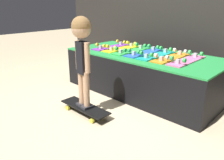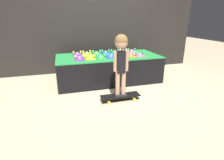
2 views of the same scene
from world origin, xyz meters
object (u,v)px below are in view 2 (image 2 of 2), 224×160
object	(u,v)px
skateboard_purple_on_rack	(78,56)
skateboard_yellow_on_rack	(88,56)
skateboard_pink_on_rack	(135,53)
skateboard_on_floor	(120,96)
child	(121,54)
skateboard_blue_on_rack	(108,55)
skateboard_green_on_rack	(99,55)
skateboard_teal_on_rack	(118,54)
skateboard_orange_on_rack	(127,54)

from	to	relation	value
skateboard_purple_on_rack	skateboard_yellow_on_rack	bearing A→B (deg)	3.93
skateboard_pink_on_rack	skateboard_on_floor	distance (m)	1.36
skateboard_pink_on_rack	child	size ratio (longest dim) A/B	0.69
skateboard_blue_on_rack	child	distance (m)	1.07
skateboard_purple_on_rack	skateboard_pink_on_rack	xyz separation A→B (m)	(1.28, -0.00, 0.00)
skateboard_green_on_rack	skateboard_pink_on_rack	world-z (taller)	same
skateboard_purple_on_rack	skateboard_blue_on_rack	world-z (taller)	same
skateboard_teal_on_rack	skateboard_orange_on_rack	world-z (taller)	same
skateboard_teal_on_rack	skateboard_on_floor	distance (m)	1.18
skateboard_purple_on_rack	skateboard_orange_on_rack	size ratio (longest dim) A/B	1.00
skateboard_purple_on_rack	child	world-z (taller)	child
skateboard_purple_on_rack	skateboard_pink_on_rack	size ratio (longest dim) A/B	1.00
skateboard_orange_on_rack	skateboard_pink_on_rack	world-z (taller)	same
skateboard_orange_on_rack	skateboard_teal_on_rack	bearing A→B (deg)	-177.28
skateboard_purple_on_rack	skateboard_orange_on_rack	xyz separation A→B (m)	(1.06, -0.00, 0.00)
skateboard_pink_on_rack	skateboard_teal_on_rack	bearing A→B (deg)	-178.26
skateboard_green_on_rack	skateboard_orange_on_rack	xyz separation A→B (m)	(0.64, 0.02, 0.00)
skateboard_purple_on_rack	skateboard_yellow_on_rack	size ratio (longest dim) A/B	1.00
skateboard_orange_on_rack	skateboard_blue_on_rack	bearing A→B (deg)	179.29
skateboard_purple_on_rack	skateboard_teal_on_rack	world-z (taller)	same
skateboard_green_on_rack	skateboard_on_floor	xyz separation A→B (m)	(0.15, -1.02, -0.51)
skateboard_teal_on_rack	skateboard_pink_on_rack	distance (m)	0.43
skateboard_green_on_rack	skateboard_teal_on_rack	size ratio (longest dim) A/B	1.00
skateboard_purple_on_rack	child	xyz separation A→B (m)	(0.58, -1.05, 0.22)
skateboard_yellow_on_rack	skateboard_green_on_rack	size ratio (longest dim) A/B	1.00
skateboard_pink_on_rack	skateboard_on_floor	xyz separation A→B (m)	(-0.70, -1.04, -0.51)
skateboard_green_on_rack	skateboard_on_floor	bearing A→B (deg)	-81.68
skateboard_green_on_rack	child	bearing A→B (deg)	-81.68
skateboard_purple_on_rack	skateboard_yellow_on_rack	xyz separation A→B (m)	(0.21, 0.01, 0.00)
skateboard_orange_on_rack	skateboard_pink_on_rack	bearing A→B (deg)	0.76
skateboard_yellow_on_rack	skateboard_pink_on_rack	world-z (taller)	same
skateboard_on_floor	child	bearing A→B (deg)	0.00
skateboard_yellow_on_rack	child	distance (m)	1.14
skateboard_green_on_rack	skateboard_blue_on_rack	xyz separation A→B (m)	(0.21, 0.02, 0.00)
skateboard_teal_on_rack	child	xyz separation A→B (m)	(-0.28, -1.03, 0.22)
skateboard_teal_on_rack	skateboard_orange_on_rack	xyz separation A→B (m)	(0.21, 0.01, 0.00)
skateboard_yellow_on_rack	skateboard_on_floor	distance (m)	1.23
child	skateboard_teal_on_rack	bearing A→B (deg)	81.74
skateboard_purple_on_rack	skateboard_yellow_on_rack	world-z (taller)	same
skateboard_yellow_on_rack	child	world-z (taller)	child
skateboard_teal_on_rack	child	bearing A→B (deg)	-104.99
skateboard_purple_on_rack	child	bearing A→B (deg)	-61.15
skateboard_purple_on_rack	skateboard_teal_on_rack	distance (m)	0.85
skateboard_green_on_rack	skateboard_teal_on_rack	bearing A→B (deg)	1.09
skateboard_blue_on_rack	skateboard_teal_on_rack	xyz separation A→B (m)	(0.21, -0.02, 0.00)
skateboard_purple_on_rack	skateboard_teal_on_rack	xyz separation A→B (m)	(0.85, -0.01, 0.00)
skateboard_teal_on_rack	skateboard_orange_on_rack	distance (m)	0.21
skateboard_yellow_on_rack	skateboard_pink_on_rack	xyz separation A→B (m)	(1.06, -0.02, 0.00)
skateboard_green_on_rack	skateboard_blue_on_rack	world-z (taller)	same
skateboard_yellow_on_rack	skateboard_orange_on_rack	bearing A→B (deg)	-1.22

